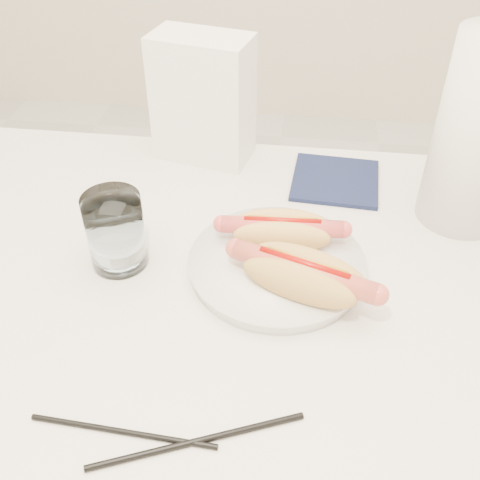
# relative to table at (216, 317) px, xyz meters

# --- Properties ---
(table) EXTENTS (1.20, 0.80, 0.75)m
(table) POSITION_rel_table_xyz_m (0.00, 0.00, 0.00)
(table) COLOR silver
(table) RESTS_ON ground
(plate) EXTENTS (0.28, 0.28, 0.02)m
(plate) POSITION_rel_table_xyz_m (0.08, 0.04, 0.07)
(plate) COLOR white
(plate) RESTS_ON table
(hotdog_left) EXTENTS (0.18, 0.07, 0.05)m
(hotdog_left) POSITION_rel_table_xyz_m (0.09, 0.09, 0.10)
(hotdog_left) COLOR #EAB65D
(hotdog_left) RESTS_ON plate
(hotdog_right) EXTENTS (0.19, 0.12, 0.05)m
(hotdog_right) POSITION_rel_table_xyz_m (0.12, -0.01, 0.10)
(hotdog_right) COLOR #D7A654
(hotdog_right) RESTS_ON plate
(water_glass) EXTENTS (0.08, 0.08, 0.11)m
(water_glass) POSITION_rel_table_xyz_m (-0.15, 0.04, 0.12)
(water_glass) COLOR white
(water_glass) RESTS_ON table
(chopstick_near) EXTENTS (0.21, 0.02, 0.01)m
(chopstick_near) POSITION_rel_table_xyz_m (-0.06, -0.24, 0.06)
(chopstick_near) COLOR black
(chopstick_near) RESTS_ON table
(chopstick_far) EXTENTS (0.22, 0.10, 0.01)m
(chopstick_far) POSITION_rel_table_xyz_m (0.02, -0.24, 0.06)
(chopstick_far) COLOR black
(chopstick_far) RESTS_ON table
(napkin_box) EXTENTS (0.18, 0.13, 0.22)m
(napkin_box) POSITION_rel_table_xyz_m (-0.08, 0.35, 0.17)
(napkin_box) COLOR white
(napkin_box) RESTS_ON table
(navy_napkin) EXTENTS (0.16, 0.16, 0.01)m
(navy_napkin) POSITION_rel_table_xyz_m (0.17, 0.29, 0.06)
(navy_napkin) COLOR #121938
(navy_napkin) RESTS_ON table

